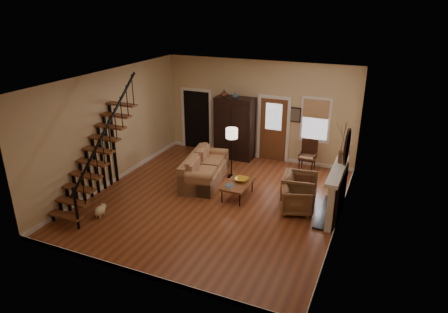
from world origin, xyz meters
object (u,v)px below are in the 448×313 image
at_px(armoire, 235,128).
at_px(armchair_right, 299,188).
at_px(armchair_left, 296,199).
at_px(side_chair, 308,156).
at_px(sofa, 205,169).
at_px(coffee_table, 238,190).
at_px(floor_lamp, 232,153).

height_order(armoire, armchair_right, armoire).
bearing_deg(armchair_left, armchair_right, -12.80).
bearing_deg(armoire, armchair_right, -39.80).
xyz_separation_m(armchair_left, armchair_right, (-0.05, 0.54, 0.05)).
bearing_deg(side_chair, sofa, -142.97).
bearing_deg(armchair_left, coffee_table, 66.06).
xyz_separation_m(sofa, coffee_table, (1.26, -0.54, -0.20)).
relative_size(armchair_left, armchair_right, 0.86).
relative_size(sofa, armchair_left, 2.85).
bearing_deg(side_chair, coffee_table, -118.42).
relative_size(coffee_table, floor_lamp, 0.71).
bearing_deg(sofa, armchair_right, -13.25).
bearing_deg(armchair_right, side_chair, 0.84).
height_order(sofa, coffee_table, sofa).
height_order(armchair_left, side_chair, side_chair).
relative_size(coffee_table, armchair_right, 1.23).
bearing_deg(side_chair, armchair_right, -82.99).
distance_m(armoire, armchair_left, 4.13).
distance_m(sofa, coffee_table, 1.38).
xyz_separation_m(floor_lamp, side_chair, (2.02, 1.35, -0.27)).
xyz_separation_m(sofa, side_chair, (2.62, 1.98, 0.10)).
distance_m(armoire, side_chair, 2.61).
bearing_deg(armchair_left, side_chair, -11.40).
relative_size(armoire, floor_lamp, 1.35).
xyz_separation_m(armoire, side_chair, (2.55, -0.20, -0.54)).
xyz_separation_m(coffee_table, armchair_right, (1.62, 0.37, 0.19)).
bearing_deg(sofa, armchair_left, -23.53).
distance_m(armchair_right, side_chair, 2.16).
xyz_separation_m(sofa, armchair_left, (2.93, -0.71, -0.06)).
height_order(armoire, coffee_table, armoire).
xyz_separation_m(armchair_right, floor_lamp, (-2.29, 0.80, 0.37)).
relative_size(sofa, coffee_table, 2.00).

